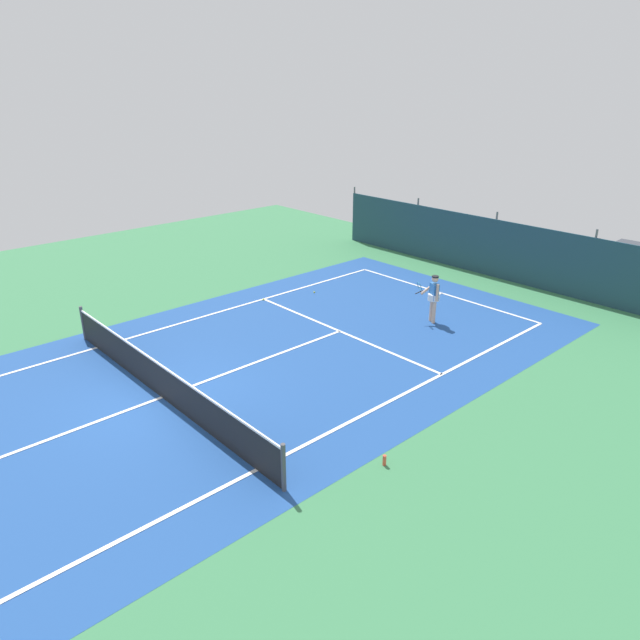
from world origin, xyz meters
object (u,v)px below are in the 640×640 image
object	(u,v)px
tennis_player	(433,295)
parked_car	(629,267)
tennis_net	(160,380)
tennis_ball_midcourt	(263,299)
tennis_ball_near_player	(314,292)
water_bottle	(384,460)

from	to	relation	value
tennis_player	parked_car	bearing A→B (deg)	-82.30
tennis_net	tennis_ball_midcourt	size ratio (longest dim) A/B	153.33
tennis_ball_midcourt	tennis_ball_near_player	bearing A→B (deg)	71.18
water_bottle	parked_car	bearing A→B (deg)	94.84
tennis_player	tennis_net	bearing A→B (deg)	107.44
parked_car	tennis_ball_midcourt	bearing A→B (deg)	-128.42
parked_car	water_bottle	bearing A→B (deg)	-87.17
parked_car	water_bottle	size ratio (longest dim) A/B	17.75
tennis_player	tennis_ball_near_player	bearing A→B (deg)	38.28
tennis_net	tennis_ball_near_player	world-z (taller)	tennis_net
tennis_player	water_bottle	size ratio (longest dim) A/B	6.83
tennis_net	tennis_player	size ratio (longest dim) A/B	6.17
tennis_ball_near_player	tennis_ball_midcourt	world-z (taller)	same
tennis_net	tennis_ball_midcourt	xyz separation A→B (m)	(-4.03, 6.33, -0.48)
tennis_ball_midcourt	parked_car	bearing A→B (deg)	53.60
tennis_player	tennis_ball_midcourt	world-z (taller)	tennis_player
tennis_net	parked_car	world-z (taller)	parked_car
parked_car	water_bottle	xyz separation A→B (m)	(1.33, -15.74, -0.72)
tennis_player	tennis_ball_near_player	xyz separation A→B (m)	(-4.88, -1.00, -0.93)
tennis_ball_near_player	parked_car	xyz separation A→B (m)	(7.83, 9.56, 0.81)
tennis_ball_near_player	tennis_ball_midcourt	size ratio (longest dim) A/B	1.00
tennis_ball_midcourt	water_bottle	size ratio (longest dim) A/B	0.28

